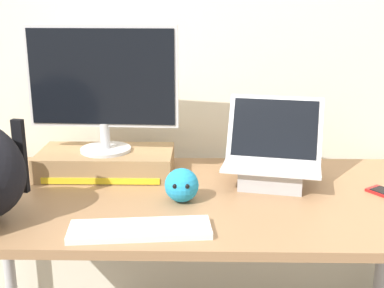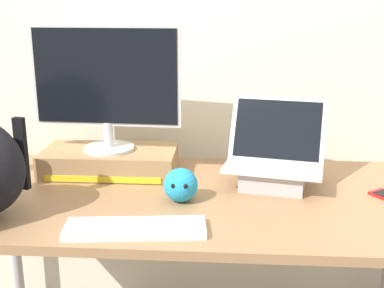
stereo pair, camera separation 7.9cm
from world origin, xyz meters
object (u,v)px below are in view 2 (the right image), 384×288
Objects in this scene: plush_toy at (181,185)px; open_laptop at (274,167)px; external_keyboard at (135,228)px; toner_box_yellow at (110,161)px; coffee_mug at (0,162)px; desktop_monitor at (106,84)px.

open_laptop is at bearing 28.39° from plush_toy.
plush_toy is at bearing 59.12° from external_keyboard.
toner_box_yellow is 0.42m from coffee_mug.
plush_toy is at bearing -42.08° from toner_box_yellow.
external_keyboard is at bearing -66.89° from desktop_monitor.
coffee_mug is (-0.42, -0.04, 0.00)m from toner_box_yellow.
desktop_monitor reaches higher than external_keyboard.
desktop_monitor is at bearing 138.05° from plush_toy.
desktop_monitor reaches higher than toner_box_yellow.
coffee_mug reaches higher than external_keyboard.
plush_toy is at bearing -17.83° from coffee_mug.
coffee_mug is at bearing -171.63° from open_laptop.
toner_box_yellow reaches higher than external_keyboard.
plush_toy is at bearing -140.04° from open_laptop.
plush_toy is (0.72, -0.23, 0.01)m from coffee_mug.
plush_toy is (0.30, -0.27, 0.01)m from toner_box_yellow.
toner_box_yellow is 0.40m from plush_toy.
open_laptop reaches higher than external_keyboard.
external_keyboard is (0.19, -0.51, -0.03)m from toner_box_yellow.
coffee_mug is at bearing -174.61° from toner_box_yellow.
desktop_monitor is 0.49m from plush_toy.
open_laptop reaches higher than toner_box_yellow.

